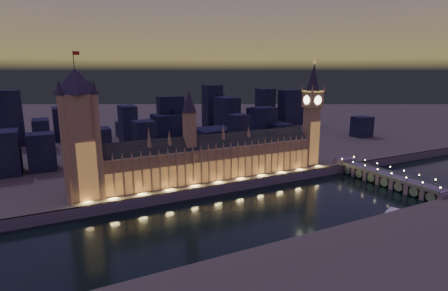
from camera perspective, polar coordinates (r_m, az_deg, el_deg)
name	(u,v)px	position (r m, az deg, el deg)	size (l,w,h in m)	color
ground_plane	(251,209)	(267.51, 4.45, -10.32)	(2000.00, 2000.00, 0.00)	black
north_bank	(119,119)	(748.48, -16.71, 4.09)	(2000.00, 960.00, 8.00)	#4B4B3C
embankment_wall	(226,188)	(299.52, 0.36, -6.97)	(2000.00, 2.50, 8.00)	#444156
palace_of_westminster	(210,158)	(308.91, -2.22, -2.05)	(202.00, 21.69, 78.00)	#927F50
victoria_tower	(80,128)	(276.30, -22.52, 2.68)	(31.68, 31.68, 107.56)	#927F50
elizabeth_tower	(312,106)	(363.21, 14.23, 6.33)	(18.00, 18.00, 106.98)	#927F50
westminster_bridge	(384,178)	(352.94, 24.60, -4.79)	(17.49, 113.00, 15.90)	#444156
river_boat	(390,216)	(277.70, 25.49, -10.32)	(39.53, 23.63, 4.50)	#444156
city_backdrop	(188,122)	(495.63, -5.96, 3.82)	(474.37, 215.63, 71.51)	black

